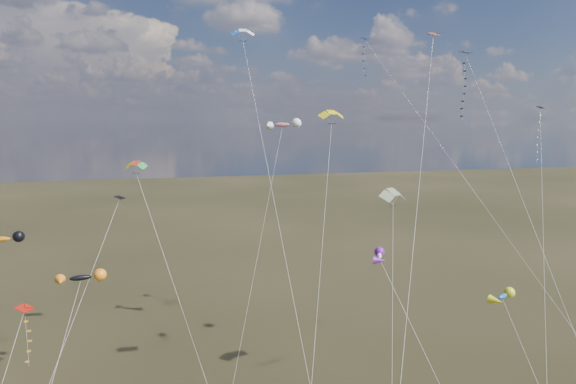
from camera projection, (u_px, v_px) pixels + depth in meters
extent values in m
cube|color=black|center=(466.00, 53.00, 49.45)|extent=(1.44, 1.43, 0.35)
cylinder|color=silver|center=(538.00, 237.00, 41.77)|extent=(1.30, 21.09, 31.80)
cube|color=#091444|center=(365.00, 39.00, 58.95)|extent=(1.11, 1.11, 0.36)
cylinder|color=silver|center=(482.00, 202.00, 50.50)|extent=(14.63, 26.50, 34.59)
cube|color=black|center=(120.00, 197.00, 46.52)|extent=(1.01, 1.02, 0.24)
cylinder|color=silver|center=(73.00, 321.00, 41.56)|extent=(7.39, 11.23, 18.40)
cube|color=#A81208|center=(25.00, 308.00, 35.68)|extent=(1.33, 1.34, 0.29)
cube|color=#0F1045|center=(540.00, 107.00, 53.51)|extent=(0.68, 0.70, 0.21)
cylinder|color=silver|center=(544.00, 257.00, 45.30)|extent=(12.27, 17.97, 26.64)
cube|color=#E35007|center=(433.00, 34.00, 46.10)|extent=(1.03, 0.99, 0.31)
cylinder|color=silver|center=(413.00, 252.00, 34.78)|extent=(15.79, 24.52, 33.05)
cylinder|color=silver|center=(319.00, 279.00, 40.17)|extent=(6.38, 13.31, 26.04)
cylinder|color=silver|center=(279.00, 217.00, 43.57)|extent=(1.99, 22.84, 34.33)
cylinder|color=silver|center=(393.00, 310.00, 43.37)|extent=(4.30, 9.76, 18.80)
cylinder|color=silver|center=(178.00, 293.00, 43.89)|extent=(6.51, 10.82, 21.44)
ellipsoid|color=black|center=(80.00, 278.00, 42.84)|extent=(3.61, 1.65, 1.07)
cylinder|color=silver|center=(52.00, 380.00, 38.31)|extent=(3.23, 10.49, 12.32)
ellipsoid|color=orange|center=(0.00, 239.00, 37.93)|extent=(3.01, 1.31, 1.02)
ellipsoid|color=white|center=(379.00, 256.00, 38.74)|extent=(1.61, 2.31, 0.79)
cylinder|color=silver|center=(437.00, 378.00, 35.68)|extent=(4.72, 9.85, 15.23)
ellipsoid|color=red|center=(282.00, 125.00, 58.33)|extent=(3.86, 2.82, 1.36)
cylinder|color=silver|center=(260.00, 244.00, 53.78)|extent=(7.72, 11.24, 24.78)
ellipsoid|color=#1554AF|center=(503.00, 296.00, 37.51)|extent=(2.42, 1.81, 0.89)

